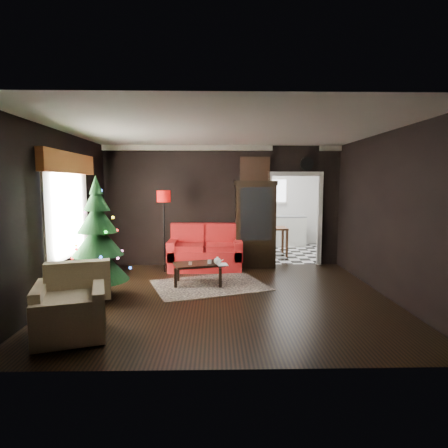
{
  "coord_description": "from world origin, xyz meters",
  "views": [
    {
      "loc": [
        -0.16,
        -6.13,
        1.92
      ],
      "look_at": [
        0.0,
        0.9,
        1.15
      ],
      "focal_mm": 29.53,
      "sensor_mm": 36.0,
      "label": 1
    }
  ],
  "objects_px": {
    "teapot": "(217,261)",
    "wall_clock": "(307,164)",
    "coffee_table": "(199,273)",
    "kitchen_table": "(273,241)",
    "loveseat": "(205,247)",
    "christmas_tree": "(98,236)",
    "armchair": "(70,302)",
    "curio_cabinet": "(255,226)",
    "floor_lamp": "(164,234)"
  },
  "relations": [
    {
      "from": "teapot",
      "to": "wall_clock",
      "type": "bearing_deg",
      "value": 41.25
    },
    {
      "from": "coffee_table",
      "to": "kitchen_table",
      "type": "height_order",
      "value": "kitchen_table"
    },
    {
      "from": "loveseat",
      "to": "wall_clock",
      "type": "bearing_deg",
      "value": 9.66
    },
    {
      "from": "christmas_tree",
      "to": "coffee_table",
      "type": "distance_m",
      "value": 2.0
    },
    {
      "from": "loveseat",
      "to": "coffee_table",
      "type": "xyz_separation_m",
      "value": [
        -0.09,
        -1.28,
        -0.29
      ]
    },
    {
      "from": "loveseat",
      "to": "kitchen_table",
      "type": "relative_size",
      "value": 2.27
    },
    {
      "from": "armchair",
      "to": "coffee_table",
      "type": "relative_size",
      "value": 0.98
    },
    {
      "from": "curio_cabinet",
      "to": "kitchen_table",
      "type": "relative_size",
      "value": 2.53
    },
    {
      "from": "armchair",
      "to": "kitchen_table",
      "type": "height_order",
      "value": "armchair"
    },
    {
      "from": "kitchen_table",
      "to": "teapot",
      "type": "bearing_deg",
      "value": -116.46
    },
    {
      "from": "loveseat",
      "to": "coffee_table",
      "type": "height_order",
      "value": "loveseat"
    },
    {
      "from": "curio_cabinet",
      "to": "floor_lamp",
      "type": "height_order",
      "value": "curio_cabinet"
    },
    {
      "from": "armchair",
      "to": "kitchen_table",
      "type": "distance_m",
      "value": 6.33
    },
    {
      "from": "floor_lamp",
      "to": "armchair",
      "type": "height_order",
      "value": "floor_lamp"
    },
    {
      "from": "curio_cabinet",
      "to": "kitchen_table",
      "type": "xyz_separation_m",
      "value": [
        0.65,
        1.43,
        -0.57
      ]
    },
    {
      "from": "armchair",
      "to": "teapot",
      "type": "distance_m",
      "value": 2.93
    },
    {
      "from": "floor_lamp",
      "to": "christmas_tree",
      "type": "height_order",
      "value": "christmas_tree"
    },
    {
      "from": "armchair",
      "to": "coffee_table",
      "type": "bearing_deg",
      "value": 41.03
    },
    {
      "from": "floor_lamp",
      "to": "armchair",
      "type": "distance_m",
      "value": 3.53
    },
    {
      "from": "floor_lamp",
      "to": "teapot",
      "type": "bearing_deg",
      "value": -45.65
    },
    {
      "from": "curio_cabinet",
      "to": "teapot",
      "type": "height_order",
      "value": "curio_cabinet"
    },
    {
      "from": "loveseat",
      "to": "armchair",
      "type": "distance_m",
      "value": 4.02
    },
    {
      "from": "curio_cabinet",
      "to": "christmas_tree",
      "type": "bearing_deg",
      "value": -141.22
    },
    {
      "from": "curio_cabinet",
      "to": "wall_clock",
      "type": "distance_m",
      "value": 1.88
    },
    {
      "from": "coffee_table",
      "to": "teapot",
      "type": "height_order",
      "value": "teapot"
    },
    {
      "from": "floor_lamp",
      "to": "christmas_tree",
      "type": "bearing_deg",
      "value": -114.72
    },
    {
      "from": "loveseat",
      "to": "floor_lamp",
      "type": "bearing_deg",
      "value": -163.92
    },
    {
      "from": "kitchen_table",
      "to": "loveseat",
      "type": "bearing_deg",
      "value": -137.49
    },
    {
      "from": "curio_cabinet",
      "to": "coffee_table",
      "type": "distance_m",
      "value": 2.08
    },
    {
      "from": "kitchen_table",
      "to": "wall_clock",
      "type": "bearing_deg",
      "value": -66.25
    },
    {
      "from": "christmas_tree",
      "to": "wall_clock",
      "type": "bearing_deg",
      "value": 31.42
    },
    {
      "from": "floor_lamp",
      "to": "teapot",
      "type": "relative_size",
      "value": 12.36
    },
    {
      "from": "curio_cabinet",
      "to": "teapot",
      "type": "relative_size",
      "value": 12.38
    },
    {
      "from": "loveseat",
      "to": "armchair",
      "type": "height_order",
      "value": "loveseat"
    },
    {
      "from": "loveseat",
      "to": "curio_cabinet",
      "type": "height_order",
      "value": "curio_cabinet"
    },
    {
      "from": "curio_cabinet",
      "to": "teapot",
      "type": "bearing_deg",
      "value": -118.17
    },
    {
      "from": "floor_lamp",
      "to": "christmas_tree",
      "type": "xyz_separation_m",
      "value": [
        -0.84,
        -1.83,
        0.22
      ]
    },
    {
      "from": "floor_lamp",
      "to": "curio_cabinet",
      "type": "bearing_deg",
      "value": 13.13
    },
    {
      "from": "armchair",
      "to": "kitchen_table",
      "type": "bearing_deg",
      "value": 40.41
    },
    {
      "from": "floor_lamp",
      "to": "armchair",
      "type": "xyz_separation_m",
      "value": [
        -0.7,
        -3.44,
        -0.37
      ]
    },
    {
      "from": "christmas_tree",
      "to": "wall_clock",
      "type": "distance_m",
      "value": 4.95
    },
    {
      "from": "curio_cabinet",
      "to": "wall_clock",
      "type": "xyz_separation_m",
      "value": [
        1.2,
        0.18,
        1.43
      ]
    },
    {
      "from": "armchair",
      "to": "wall_clock",
      "type": "height_order",
      "value": "wall_clock"
    },
    {
      "from": "loveseat",
      "to": "kitchen_table",
      "type": "bearing_deg",
      "value": 42.51
    },
    {
      "from": "floor_lamp",
      "to": "teapot",
      "type": "height_order",
      "value": "floor_lamp"
    },
    {
      "from": "wall_clock",
      "to": "coffee_table",
      "type": "bearing_deg",
      "value": -145.39
    },
    {
      "from": "teapot",
      "to": "kitchen_table",
      "type": "height_order",
      "value": "kitchen_table"
    },
    {
      "from": "loveseat",
      "to": "armchair",
      "type": "xyz_separation_m",
      "value": [
        -1.58,
        -3.7,
        -0.04
      ]
    },
    {
      "from": "wall_clock",
      "to": "kitchen_table",
      "type": "relative_size",
      "value": 0.43
    },
    {
      "from": "loveseat",
      "to": "floor_lamp",
      "type": "distance_m",
      "value": 0.97
    }
  ]
}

